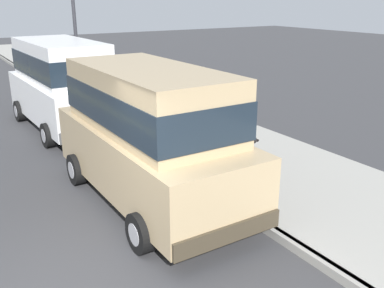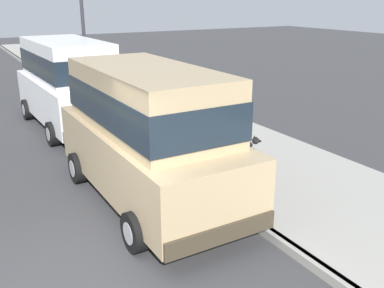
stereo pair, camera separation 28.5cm
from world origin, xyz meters
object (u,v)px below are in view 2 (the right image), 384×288
street_lamp (83,20)px  car_tan_van (148,129)px  car_white_van (68,80)px  dog_black (247,145)px

street_lamp → car_tan_van: bearing=-99.6°
car_tan_van → street_lamp: 8.65m
car_white_van → street_lamp: 3.44m
dog_black → street_lamp: size_ratio=0.17×
car_white_van → street_lamp: (1.38, 2.76, 1.51)m
dog_black → street_lamp: 8.25m
car_tan_van → street_lamp: size_ratio=1.11×
car_tan_van → street_lamp: bearing=80.4°
street_lamp → dog_black: bearing=-80.3°
car_white_van → street_lamp: street_lamp is taller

